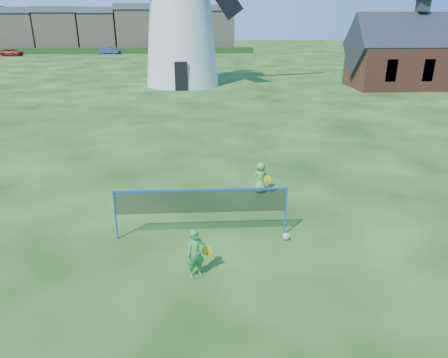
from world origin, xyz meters
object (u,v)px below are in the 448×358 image
play_ball (286,236)px  car_right (110,50)px  badminton_net (201,202)px  player_boy (261,177)px  car_left (11,52)px  chapel (415,56)px  player_girl (196,254)px  windmill (180,4)px

play_ball → car_right: 68.85m
badminton_net → player_boy: size_ratio=4.28×
car_right → car_left: bearing=116.4°
badminton_net → car_right: badminton_net is taller
car_left → car_right: 15.86m
chapel → car_left: 61.93m
player_boy → car_right: car_right is taller
badminton_net → player_girl: bearing=-94.2°
chapel → car_left: chapel is taller
player_boy → player_girl: bearing=45.9°
player_girl → play_ball: player_girl is taller
chapel → car_right: 52.64m
car_left → car_right: bearing=-71.5°
player_girl → car_right: player_girl is taller
car_left → windmill: bearing=-132.6°
windmill → player_girl: (1.51, -31.67, -6.53)m
player_girl → car_right: bearing=79.8°
chapel → player_girl: bearing=-124.1°
play_ball → car_right: size_ratio=0.06×
player_girl → car_left: bearing=92.6°
windmill → badminton_net: size_ratio=4.06×
car_right → windmill: bearing=-145.6°
player_girl → car_right: (-15.70, 68.05, -0.06)m
player_boy → car_left: car_left is taller
windmill → car_left: 44.65m
windmill → player_girl: size_ratio=15.80×
car_right → play_ball: bearing=-151.4°
windmill → car_left: size_ratio=5.52×
windmill → chapel: size_ratio=1.75×
windmill → car_right: size_ratio=5.69×
chapel → player_boy: size_ratio=9.93×
play_ball → car_left: (-33.77, 62.73, 0.52)m
car_left → car_right: size_ratio=1.03×
player_girl → player_boy: player_girl is taller
chapel → player_girl: chapel is taller
windmill → chapel: windmill is taller
chapel → badminton_net: chapel is taller
play_ball → car_left: car_left is taller
play_ball → chapel: bearing=58.1°
player_boy → play_ball: player_boy is taller
windmill → car_left: (-29.63, 32.75, -6.55)m
play_ball → car_left: size_ratio=0.06×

